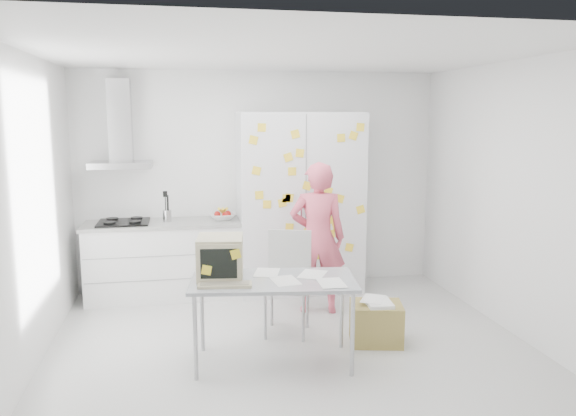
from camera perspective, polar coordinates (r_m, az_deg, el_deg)
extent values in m
cube|color=silver|center=(5.51, 0.23, -13.84)|extent=(4.50, 4.00, 0.02)
cube|color=white|center=(7.08, -2.88, 2.81)|extent=(4.50, 0.02, 2.70)
cube|color=white|center=(5.19, -24.93, -0.51)|extent=(0.02, 4.00, 2.70)
cube|color=white|center=(5.98, 21.92, 0.90)|extent=(0.02, 4.00, 2.70)
cube|color=white|center=(5.09, 0.25, 15.45)|extent=(4.50, 4.00, 0.02)
cube|color=white|center=(6.89, -12.43, -5.30)|extent=(1.80, 0.60, 0.88)
cube|color=gray|center=(6.56, -12.54, -4.79)|extent=(1.76, 0.01, 0.01)
cube|color=gray|center=(6.63, -12.45, -7.13)|extent=(1.76, 0.01, 0.01)
cube|color=#9E9E99|center=(6.79, -12.57, -1.54)|extent=(1.84, 0.63, 0.04)
cube|color=black|center=(6.81, -16.36, -1.45)|extent=(0.58, 0.50, 0.03)
cylinder|color=black|center=(6.71, -17.66, -1.42)|extent=(0.14, 0.14, 0.02)
cylinder|color=black|center=(6.68, -15.27, -1.35)|extent=(0.14, 0.14, 0.02)
cylinder|color=black|center=(6.94, -17.43, -1.05)|extent=(0.14, 0.14, 0.02)
cylinder|color=black|center=(6.91, -15.13, -0.99)|extent=(0.14, 0.14, 0.02)
cylinder|color=silver|center=(6.77, -12.17, -0.78)|extent=(0.10, 0.10, 0.14)
cylinder|color=black|center=(6.77, -12.33, 0.06)|extent=(0.01, 0.01, 0.30)
cylinder|color=black|center=(6.74, -12.05, 0.04)|extent=(0.01, 0.01, 0.30)
cylinder|color=black|center=(6.77, -12.16, 0.08)|extent=(0.01, 0.01, 0.30)
cube|color=black|center=(6.74, -12.38, 1.40)|extent=(0.05, 0.01, 0.07)
imported|color=white|center=(6.79, -6.68, -0.87)|extent=(0.31, 0.31, 0.08)
sphere|color=#B2140F|center=(6.80, -7.20, -0.64)|extent=(0.08, 0.08, 0.08)
sphere|color=#B2140F|center=(6.74, -6.40, -0.72)|extent=(0.08, 0.08, 0.08)
sphere|color=#B2140F|center=(6.83, -6.12, -0.58)|extent=(0.08, 0.08, 0.08)
cylinder|color=yellow|center=(6.80, -6.87, -0.26)|extent=(0.09, 0.17, 0.10)
cylinder|color=yellow|center=(6.80, -6.66, -0.25)|extent=(0.04, 0.17, 0.10)
cylinder|color=yellow|center=(6.80, -6.45, -0.24)|extent=(0.08, 0.17, 0.10)
cube|color=silver|center=(6.77, -16.59, 4.25)|extent=(0.70, 0.48, 0.07)
cube|color=silver|center=(6.87, -16.69, 8.49)|extent=(0.26, 0.24, 0.95)
cube|color=silver|center=(6.88, 1.23, 0.51)|extent=(1.50, 0.65, 2.20)
cube|color=slate|center=(6.56, 1.84, 0.07)|extent=(0.01, 0.01, 2.16)
cube|color=silver|center=(6.54, 1.34, 0.04)|extent=(0.02, 0.02, 0.30)
cube|color=silver|center=(6.56, 2.37, 0.07)|extent=(0.02, 0.02, 0.30)
cube|color=yellow|center=(6.58, 5.42, 7.10)|extent=(0.10, 0.00, 0.10)
cube|color=yellow|center=(6.62, 6.67, 7.31)|extent=(0.12, 0.00, 0.12)
cube|color=yellow|center=(6.74, 7.38, -0.15)|extent=(0.12, 0.00, 0.12)
cube|color=yellow|center=(6.49, -0.16, 0.98)|extent=(0.10, 0.00, 0.10)
cube|color=yellow|center=(6.52, 1.95, 2.27)|extent=(0.12, 0.00, 0.12)
cube|color=yellow|center=(6.69, 4.97, -1.89)|extent=(0.12, 0.00, 0.12)
cube|color=yellow|center=(6.56, 0.15, -1.98)|extent=(0.10, 0.00, 0.10)
cube|color=yellow|center=(6.45, 0.75, 7.52)|extent=(0.12, 0.00, 0.12)
cube|color=yellow|center=(6.63, 2.61, -2.38)|extent=(0.12, 0.00, 0.12)
cube|color=yellow|center=(6.64, 5.29, 0.95)|extent=(0.12, 0.00, 0.12)
cube|color=yellow|center=(6.65, 4.25, -1.21)|extent=(0.10, 0.00, 0.10)
cube|color=yellow|center=(6.44, 0.03, 5.18)|extent=(0.12, 0.00, 0.12)
cube|color=yellow|center=(6.46, -2.14, 0.37)|extent=(0.10, 0.00, 0.10)
cube|color=yellow|center=(6.43, -2.94, 1.32)|extent=(0.10, 0.00, 0.10)
cube|color=yellow|center=(6.37, -3.53, 6.91)|extent=(0.11, 0.00, 0.11)
cube|color=yellow|center=(6.65, 1.23, -4.32)|extent=(0.10, 0.00, 0.10)
cube|color=yellow|center=(6.50, 0.14, 1.04)|extent=(0.11, 0.00, 0.11)
cube|color=yellow|center=(6.79, 6.25, -4.01)|extent=(0.11, 0.00, 0.11)
cube|color=yellow|center=(6.64, 7.36, 8.14)|extent=(0.10, 0.00, 0.10)
cube|color=yellow|center=(6.47, 0.42, 3.74)|extent=(0.10, 0.00, 0.10)
cube|color=yellow|center=(6.49, -0.59, 0.52)|extent=(0.11, 0.00, 0.11)
cube|color=yellow|center=(6.72, 3.31, -4.79)|extent=(0.10, 0.00, 0.10)
cube|color=yellow|center=(6.38, -2.68, 8.17)|extent=(0.10, 0.00, 0.10)
cube|color=yellow|center=(6.40, -3.23, 3.80)|extent=(0.12, 0.00, 0.12)
cube|color=yellow|center=(6.69, 4.39, -2.65)|extent=(0.11, 0.00, 0.11)
cube|color=yellow|center=(6.47, 1.21, 5.60)|extent=(0.11, 0.00, 0.11)
cube|color=yellow|center=(6.59, 4.11, 1.70)|extent=(0.11, 0.00, 0.11)
cube|color=yellow|center=(6.62, 1.99, -2.50)|extent=(0.11, 0.00, 0.11)
imported|color=#DF566D|center=(6.16, 3.02, -3.06)|extent=(0.68, 0.51, 1.67)
cube|color=#91959A|center=(4.89, -1.52, -7.41)|extent=(1.50, 0.89, 0.03)
cylinder|color=#A4A4A8|center=(4.77, -9.40, -12.90)|extent=(0.04, 0.04, 0.73)
cylinder|color=#A4A4A8|center=(4.81, 6.56, -12.65)|extent=(0.04, 0.04, 0.73)
cylinder|color=#A4A4A8|center=(5.31, -8.73, -10.50)|extent=(0.04, 0.04, 0.73)
cylinder|color=#A4A4A8|center=(5.35, 5.47, -10.30)|extent=(0.04, 0.04, 0.73)
cube|color=#B6AE88|center=(4.92, -6.89, -4.98)|extent=(0.43, 0.45, 0.36)
cube|color=#B6AE88|center=(4.72, -7.05, -5.62)|extent=(0.36, 0.07, 0.32)
cube|color=black|center=(4.71, -7.05, -5.65)|extent=(0.30, 0.05, 0.25)
cube|color=yellow|center=(4.72, -8.28, -6.27)|extent=(0.09, 0.02, 0.09)
cube|color=yellow|center=(4.68, -5.34, -4.70)|extent=(0.10, 0.02, 0.10)
cube|color=#B6AE88|center=(4.71, -6.42, -7.77)|extent=(0.46, 0.21, 0.03)
cube|color=gray|center=(4.71, -6.43, -7.60)|extent=(0.42, 0.16, 0.01)
cube|color=silver|center=(4.84, -0.29, -7.38)|extent=(0.25, 0.32, 0.00)
cube|color=silver|center=(5.03, 2.51, -6.74)|extent=(0.33, 0.37, 0.00)
cube|color=silver|center=(4.78, 4.43, -7.59)|extent=(0.22, 0.31, 0.00)
cube|color=silver|center=(5.08, -2.17, -6.57)|extent=(0.29, 0.35, 0.00)
cube|color=#A5A5A3|center=(5.61, -0.12, -7.93)|extent=(0.58, 0.58, 0.04)
cube|color=#A5A5A3|center=(5.73, 0.18, -4.71)|extent=(0.42, 0.17, 0.50)
cylinder|color=#A1A1A5|center=(5.55, -2.33, -10.95)|extent=(0.04, 0.04, 0.47)
cylinder|color=#A1A1A5|center=(5.50, 1.56, -11.14)|extent=(0.04, 0.04, 0.47)
cylinder|color=#A1A1A5|center=(5.89, -1.67, -9.70)|extent=(0.04, 0.04, 0.47)
cylinder|color=#A1A1A5|center=(5.84, 1.98, -9.87)|extent=(0.04, 0.04, 0.47)
cube|color=olive|center=(5.56, 8.93, -11.48)|extent=(0.56, 0.49, 0.39)
cube|color=white|center=(5.47, 9.21, -9.48)|extent=(0.26, 0.33, 0.03)
cube|color=white|center=(5.51, 8.64, -9.11)|extent=(0.32, 0.35, 0.00)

